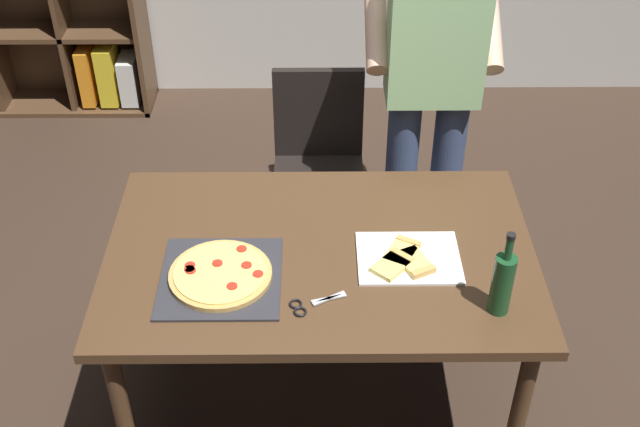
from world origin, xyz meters
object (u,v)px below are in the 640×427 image
dining_table (320,266)px  wine_bottle (502,282)px  chair_far_side (319,154)px  pepperoni_pizza_on_tray (221,275)px  kitchen_scissors (309,304)px  person_serving_pizza (431,85)px

dining_table → wine_bottle: (0.57, -0.30, 0.19)m
chair_far_side → pepperoni_pizza_on_tray: chair_far_side is taller
chair_far_side → wine_bottle: (0.57, -1.28, 0.36)m
dining_table → pepperoni_pizza_on_tray: 0.38m
pepperoni_pizza_on_tray → kitchen_scissors: pepperoni_pizza_on_tray is taller
chair_far_side → pepperoni_pizza_on_tray: 1.20m
dining_table → chair_far_side: bearing=90.0°
person_serving_pizza → wine_bottle: size_ratio=5.54×
kitchen_scissors → pepperoni_pizza_on_tray: bearing=156.2°
chair_far_side → dining_table: bearing=-90.0°
pepperoni_pizza_on_tray → kitchen_scissors: size_ratio=2.08×
dining_table → wine_bottle: size_ratio=4.82×
kitchen_scissors → dining_table: bearing=82.0°
chair_far_side → person_serving_pizza: person_serving_pizza is taller
kitchen_scissors → wine_bottle: bearing=-2.1°
person_serving_pizza → wine_bottle: (0.11, -1.06, -0.13)m
dining_table → kitchen_scissors: (-0.04, -0.28, 0.08)m
chair_far_side → wine_bottle: 1.45m
person_serving_pizza → kitchen_scissors: 1.18m
chair_far_side → wine_bottle: bearing=-65.8°
person_serving_pizza → pepperoni_pizza_on_tray: person_serving_pizza is taller
wine_bottle → kitchen_scissors: bearing=177.9°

